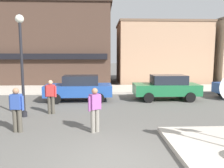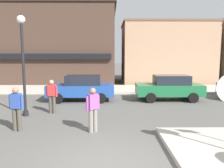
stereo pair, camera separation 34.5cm
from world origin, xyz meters
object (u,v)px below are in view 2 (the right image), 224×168
object	(u,v)px
lamp_post	(23,51)
pedestrian_kerb_side	(16,108)
parked_car_second	(169,87)
parked_car_nearest	(81,88)
pedestrian_crossing_near	(93,108)
pedestrian_crossing_far	(52,95)

from	to	relation	value
lamp_post	pedestrian_kerb_side	size ratio (longest dim) A/B	2.82
lamp_post	parked_car_second	world-z (taller)	lamp_post
pedestrian_kerb_side	parked_car_nearest	bearing A→B (deg)	73.32
parked_car_nearest	pedestrian_kerb_side	size ratio (longest dim) A/B	2.52
pedestrian_crossing_near	pedestrian_kerb_side	size ratio (longest dim) A/B	1.00
lamp_post	pedestrian_crossing_far	xyz separation A→B (m)	(1.10, 0.47, -2.09)
parked_car_nearest	pedestrian_kerb_side	world-z (taller)	pedestrian_kerb_side
parked_car_nearest	parked_car_second	distance (m)	5.43
parked_car_second	pedestrian_crossing_near	bearing A→B (deg)	-126.78
lamp_post	pedestrian_crossing_near	bearing A→B (deg)	-33.64
lamp_post	parked_car_second	bearing A→B (deg)	25.32
parked_car_second	pedestrian_crossing_far	size ratio (longest dim) A/B	2.49
lamp_post	parked_car_nearest	bearing A→B (deg)	58.56
parked_car_second	pedestrian_kerb_side	world-z (taller)	pedestrian_kerb_side
parked_car_nearest	pedestrian_crossing_near	bearing A→B (deg)	-78.57
lamp_post	pedestrian_crossing_near	distance (m)	4.44
pedestrian_crossing_near	pedestrian_crossing_far	world-z (taller)	same
pedestrian_kerb_side	pedestrian_crossing_far	bearing A→B (deg)	76.00
pedestrian_crossing_far	pedestrian_kerb_side	size ratio (longest dim) A/B	1.00
parked_car_second	pedestrian_crossing_near	xyz separation A→B (m)	(-4.29, -5.74, 0.06)
lamp_post	parked_car_second	size ratio (longest dim) A/B	1.13
lamp_post	pedestrian_crossing_far	size ratio (longest dim) A/B	2.82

